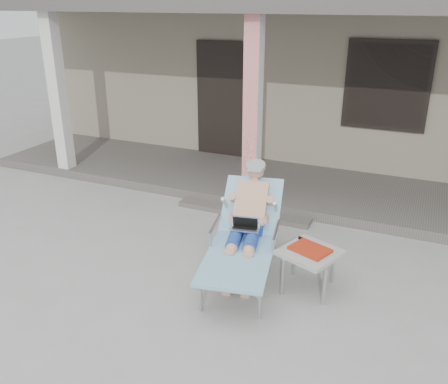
% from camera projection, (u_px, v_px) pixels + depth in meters
% --- Properties ---
extents(ground, '(60.00, 60.00, 0.00)m').
position_uv_depth(ground, '(184.00, 276.00, 5.40)').
color(ground, '#9E9E99').
rests_on(ground, ground).
extents(house, '(10.40, 5.40, 3.30)m').
position_uv_depth(house, '(323.00, 62.00, 10.28)').
color(house, gray).
rests_on(house, ground).
extents(porch_deck, '(10.00, 2.00, 0.15)m').
position_uv_depth(porch_deck, '(269.00, 183.00, 7.92)').
color(porch_deck, '#605B56').
rests_on(porch_deck, ground).
extents(porch_overhang, '(10.00, 2.30, 2.85)m').
position_uv_depth(porch_overhang, '(274.00, 10.00, 6.85)').
color(porch_overhang, silver).
rests_on(porch_overhang, porch_deck).
extents(porch_step, '(2.00, 0.30, 0.07)m').
position_uv_depth(porch_step, '(243.00, 211.00, 6.95)').
color(porch_step, '#605B56').
rests_on(porch_step, ground).
extents(lounger, '(1.03, 1.91, 1.20)m').
position_uv_depth(lounger, '(246.00, 211.00, 5.27)').
color(lounger, '#B7B7BC').
rests_on(lounger, ground).
extents(side_table, '(0.72, 0.72, 0.50)m').
position_uv_depth(side_table, '(310.00, 254.00, 5.01)').
color(side_table, '#A7A7A2').
rests_on(side_table, ground).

